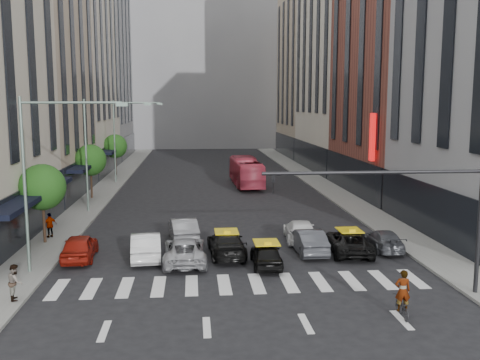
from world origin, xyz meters
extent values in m
plane|color=black|center=(0.00, 0.00, 0.00)|extent=(160.00, 160.00, 0.00)
cube|color=slate|center=(-11.50, 30.00, 0.07)|extent=(3.00, 96.00, 0.15)
cube|color=slate|center=(11.50, 30.00, 0.07)|extent=(3.00, 96.00, 0.15)
cube|color=tan|center=(-17.00, 28.00, 12.00)|extent=(8.00, 16.00, 24.00)
cube|color=beige|center=(-17.00, 46.00, 18.00)|extent=(8.00, 20.00, 36.00)
cube|color=gray|center=(-17.00, 65.00, 15.00)|extent=(8.00, 18.00, 30.00)
cube|color=brown|center=(17.00, 27.00, 13.00)|extent=(8.00, 18.00, 26.00)
cube|color=beige|center=(17.00, 46.00, 20.00)|extent=(8.00, 20.00, 40.00)
cube|color=tan|center=(17.00, 65.00, 14.00)|extent=(8.00, 18.00, 28.00)
cube|color=gray|center=(0.00, 85.00, 18.00)|extent=(30.00, 10.00, 36.00)
cylinder|color=black|center=(-11.80, 10.00, 1.72)|extent=(0.18, 0.18, 3.15)
sphere|color=#1F4112|center=(-11.80, 10.00, 3.66)|extent=(2.88, 2.88, 2.88)
cylinder|color=black|center=(-11.80, 26.00, 1.72)|extent=(0.18, 0.18, 3.15)
sphere|color=#1F4112|center=(-11.80, 26.00, 3.66)|extent=(2.88, 2.88, 2.88)
cylinder|color=black|center=(-11.80, 42.00, 1.72)|extent=(0.18, 0.18, 3.15)
sphere|color=#1F4112|center=(-11.80, 42.00, 3.66)|extent=(2.88, 2.88, 2.88)
cylinder|color=gray|center=(-11.00, 4.00, 4.65)|extent=(0.16, 0.16, 9.00)
cylinder|color=gray|center=(-8.50, 4.00, 8.85)|extent=(5.00, 0.12, 0.12)
cube|color=gray|center=(-6.00, 4.00, 8.75)|extent=(0.60, 0.25, 0.18)
cylinder|color=gray|center=(-11.00, 20.00, 4.65)|extent=(0.16, 0.16, 9.00)
cylinder|color=gray|center=(-8.50, 20.00, 8.85)|extent=(5.00, 0.12, 0.12)
cube|color=gray|center=(-6.00, 20.00, 8.75)|extent=(0.60, 0.25, 0.18)
cylinder|color=gray|center=(-11.00, 36.00, 4.65)|extent=(0.16, 0.16, 9.00)
cylinder|color=gray|center=(-8.50, 36.00, 8.85)|extent=(5.00, 0.12, 0.12)
cube|color=gray|center=(-6.00, 36.00, 8.75)|extent=(0.60, 0.25, 0.18)
cylinder|color=black|center=(10.50, -1.00, 3.00)|extent=(0.20, 0.20, 6.00)
cylinder|color=black|center=(5.50, -1.00, 5.80)|extent=(10.00, 0.16, 0.16)
imported|color=black|center=(1.00, -1.00, 5.30)|extent=(0.13, 0.16, 0.80)
cube|color=red|center=(12.60, 20.00, 6.00)|extent=(0.30, 0.70, 4.00)
imported|color=maroon|center=(-8.94, 6.49, 0.73)|extent=(1.95, 4.39, 1.47)
imported|color=silver|center=(-5.20, 6.31, 0.77)|extent=(2.02, 4.77, 1.53)
imported|color=#A7A8AD|center=(-2.98, 5.33, 0.70)|extent=(2.42, 5.07, 1.40)
imported|color=black|center=(-0.57, 6.49, 0.71)|extent=(2.22, 5.00, 1.43)
imported|color=black|center=(1.46, 4.23, 0.66)|extent=(1.65, 3.90, 1.32)
imported|color=#3E4045|center=(4.30, 6.68, 0.73)|extent=(1.64, 4.48, 1.46)
imported|color=black|center=(6.70, 6.38, 0.69)|extent=(2.80, 5.16, 1.37)
imported|color=#44474C|center=(9.00, 6.89, 0.61)|extent=(1.97, 4.30, 1.22)
imported|color=gray|center=(-3.14, 10.17, 0.76)|extent=(2.19, 4.79, 1.52)
imported|color=white|center=(4.38, 9.40, 0.69)|extent=(2.30, 4.86, 1.37)
imported|color=#BE384E|center=(3.25, 32.96, 1.50)|extent=(2.86, 10.84, 3.00)
imported|color=black|center=(6.13, -3.15, 0.43)|extent=(0.69, 1.67, 0.86)
imported|color=gray|center=(6.13, -3.15, 1.74)|extent=(0.67, 0.47, 1.77)
imported|color=gray|center=(-10.40, -0.08, 0.96)|extent=(0.80, 0.92, 1.61)
imported|color=gray|center=(-11.78, 11.23, 0.96)|extent=(0.97, 0.93, 1.62)
camera|label=1|loc=(-2.48, -23.69, 8.82)|focal=40.00mm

